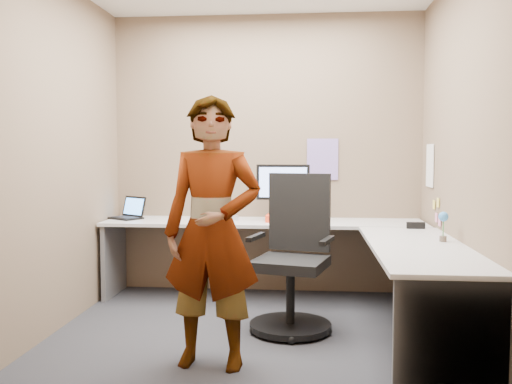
# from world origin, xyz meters

# --- Properties ---
(ground) EXTENTS (3.00, 3.00, 0.00)m
(ground) POSITION_xyz_m (0.00, 0.00, 0.00)
(ground) COLOR #232327
(ground) RESTS_ON ground
(wall_back) EXTENTS (3.00, 0.00, 3.00)m
(wall_back) POSITION_xyz_m (0.00, 1.30, 1.35)
(wall_back) COLOR brown
(wall_back) RESTS_ON ground
(wall_right) EXTENTS (0.00, 2.70, 2.70)m
(wall_right) POSITION_xyz_m (1.50, 0.00, 1.35)
(wall_right) COLOR brown
(wall_right) RESTS_ON ground
(wall_left) EXTENTS (0.00, 2.70, 2.70)m
(wall_left) POSITION_xyz_m (-1.50, 0.00, 1.35)
(wall_left) COLOR brown
(wall_left) RESTS_ON ground
(desk) EXTENTS (2.98, 2.58, 0.73)m
(desk) POSITION_xyz_m (0.44, 0.39, 0.59)
(desk) COLOR #B2B2B2
(desk) RESTS_ON ground
(paper_ream) EXTENTS (0.31, 0.23, 0.06)m
(paper_ream) POSITION_xyz_m (0.18, 0.94, 0.76)
(paper_ream) COLOR red
(paper_ream) RESTS_ON desk
(monitor) EXTENTS (0.49, 0.15, 0.46)m
(monitor) POSITION_xyz_m (0.18, 0.96, 1.07)
(monitor) COLOR black
(monitor) RESTS_ON paper_ream
(laptop) EXTENTS (0.38, 0.36, 0.21)m
(laptop) POSITION_xyz_m (-1.30, 1.04, 0.78)
(laptop) COLOR black
(laptop) RESTS_ON desk
(trackball_mouse) EXTENTS (0.12, 0.08, 0.07)m
(trackball_mouse) POSITION_xyz_m (-0.30, 0.99, 0.76)
(trackball_mouse) COLOR #B7B7BC
(trackball_mouse) RESTS_ON desk
(origami) EXTENTS (0.10, 0.10, 0.06)m
(origami) POSITION_xyz_m (0.11, 0.75, 0.76)
(origami) COLOR white
(origami) RESTS_ON desk
(stapler) EXTENTS (0.15, 0.04, 0.05)m
(stapler) POSITION_xyz_m (1.31, 0.55, 0.76)
(stapler) COLOR black
(stapler) RESTS_ON desk
(flower) EXTENTS (0.07, 0.07, 0.22)m
(flower) POSITION_xyz_m (1.38, -0.14, 0.87)
(flower) COLOR brown
(flower) RESTS_ON desk
(calendar_purple) EXTENTS (0.30, 0.01, 0.40)m
(calendar_purple) POSITION_xyz_m (0.55, 1.29, 1.30)
(calendar_purple) COLOR #846BB7
(calendar_purple) RESTS_ON wall_back
(calendar_white) EXTENTS (0.01, 0.28, 0.38)m
(calendar_white) POSITION_xyz_m (1.49, 0.90, 1.25)
(calendar_white) COLOR white
(calendar_white) RESTS_ON wall_right
(sticky_note_a) EXTENTS (0.01, 0.07, 0.07)m
(sticky_note_a) POSITION_xyz_m (1.49, 0.55, 0.95)
(sticky_note_a) COLOR #F2E059
(sticky_note_a) RESTS_ON wall_right
(sticky_note_b) EXTENTS (0.01, 0.07, 0.07)m
(sticky_note_b) POSITION_xyz_m (1.49, 0.60, 0.82)
(sticky_note_b) COLOR pink
(sticky_note_b) RESTS_ON wall_right
(sticky_note_c) EXTENTS (0.01, 0.07, 0.07)m
(sticky_note_c) POSITION_xyz_m (1.49, 0.48, 0.80)
(sticky_note_c) COLOR pink
(sticky_note_c) RESTS_ON wall_right
(sticky_note_d) EXTENTS (0.01, 0.07, 0.07)m
(sticky_note_d) POSITION_xyz_m (1.49, 0.70, 0.92)
(sticky_note_d) COLOR #F2E059
(sticky_note_d) RESTS_ON wall_right
(office_chair) EXTENTS (0.67, 0.64, 1.18)m
(office_chair) POSITION_xyz_m (0.30, 0.06, 0.48)
(office_chair) COLOR black
(office_chair) RESTS_ON ground
(person) EXTENTS (0.66, 0.47, 1.72)m
(person) POSITION_xyz_m (-0.19, -0.74, 0.86)
(person) COLOR #999399
(person) RESTS_ON ground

